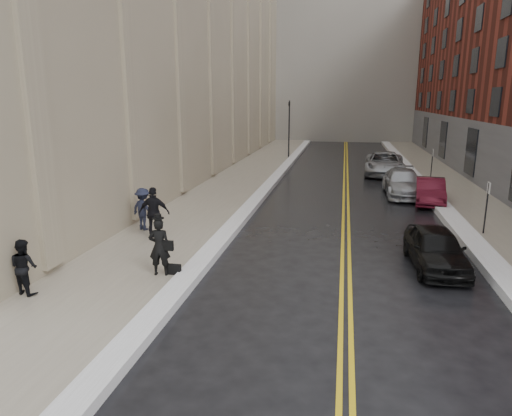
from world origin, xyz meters
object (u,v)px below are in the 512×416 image
at_px(pedestrian_b, 143,209).
at_px(pedestrian_a, 24,267).
at_px(car_silver_far, 384,163).
at_px(pedestrian_main, 159,247).
at_px(car_black, 436,248).
at_px(pedestrian_c, 154,213).
at_px(car_maroon, 430,191).
at_px(car_silver_near, 403,183).

bearing_deg(pedestrian_b, pedestrian_a, 106.57).
height_order(car_silver_far, pedestrian_main, pedestrian_main).
relative_size(car_black, pedestrian_c, 1.97).
bearing_deg(car_black, pedestrian_a, -161.39).
height_order(car_maroon, pedestrian_a, pedestrian_a).
bearing_deg(car_silver_near, pedestrian_main, -122.34).
height_order(car_black, car_maroon, car_black).
bearing_deg(car_silver_far, pedestrian_a, -112.22).
relative_size(pedestrian_main, pedestrian_b, 1.03).
distance_m(car_silver_near, car_silver_far, 7.26).
xyz_separation_m(car_silver_far, pedestrian_main, (-8.28, -21.54, 0.22)).
xyz_separation_m(pedestrian_b, pedestrian_c, (0.92, -1.03, 0.13)).
bearing_deg(pedestrian_a, car_silver_far, -99.35).
relative_size(car_silver_near, pedestrian_main, 2.80).
bearing_deg(pedestrian_a, pedestrian_c, -88.32).
height_order(car_black, pedestrian_b, pedestrian_b).
height_order(car_maroon, pedestrian_b, pedestrian_b).
height_order(car_black, car_silver_near, car_silver_near).
relative_size(car_silver_far, pedestrian_b, 3.39).
distance_m(car_maroon, pedestrian_a, 19.38).
bearing_deg(pedestrian_c, pedestrian_main, 106.25).
bearing_deg(pedestrian_b, car_silver_near, -118.00).
bearing_deg(car_silver_far, car_black, -85.95).
bearing_deg(pedestrian_c, pedestrian_a, 66.10).
height_order(car_black, pedestrian_a, pedestrian_a).
relative_size(car_maroon, pedestrian_main, 2.28).
relative_size(car_silver_far, pedestrian_a, 3.77).
bearing_deg(pedestrian_b, car_maroon, -126.54).
height_order(car_maroon, car_silver_near, car_silver_near).
bearing_deg(car_silver_far, car_maroon, -76.45).
relative_size(car_maroon, car_silver_far, 0.69).
bearing_deg(pedestrian_main, pedestrian_a, 23.26).
relative_size(car_silver_near, pedestrian_a, 3.19).
relative_size(car_maroon, pedestrian_a, 2.60).
xyz_separation_m(car_silver_near, pedestrian_b, (-11.33, -9.76, 0.29)).
bearing_deg(pedestrian_c, car_silver_far, -127.95).
relative_size(car_silver_far, pedestrian_main, 3.30).
height_order(car_silver_far, pedestrian_b, pedestrian_b).
distance_m(pedestrian_a, pedestrian_b, 6.55).
bearing_deg(car_maroon, pedestrian_c, -135.53).
bearing_deg(pedestrian_main, car_black, -172.18).
xyz_separation_m(car_maroon, pedestrian_a, (-13.00, -14.37, 0.26)).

